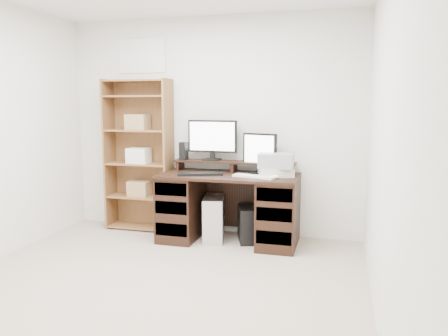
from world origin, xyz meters
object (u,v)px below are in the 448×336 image
at_px(tower_silver, 214,218).
at_px(tower_black, 246,224).
at_px(desk, 229,207).
at_px(bookshelf, 140,154).
at_px(monitor_wide, 212,138).
at_px(monitor_small, 260,152).
at_px(printer, 276,172).

relative_size(tower_silver, tower_black, 1.15).
xyz_separation_m(desk, tower_black, (0.19, 0.05, -0.19)).
bearing_deg(desk, bookshelf, 169.67).
bearing_deg(monitor_wide, bookshelf, -176.59).
distance_m(tower_black, bookshelf, 1.54).
distance_m(monitor_small, printer, 0.32).
distance_m(desk, printer, 0.65).
xyz_separation_m(desk, monitor_small, (0.31, 0.16, 0.60)).
bearing_deg(monitor_small, monitor_wide, -169.75).
relative_size(desk, monitor_small, 3.39).
height_order(monitor_wide, printer, monitor_wide).
bearing_deg(tower_black, desk, 176.16).
bearing_deg(tower_silver, bookshelf, 156.70).
relative_size(monitor_wide, monitor_small, 1.31).
xyz_separation_m(monitor_small, tower_black, (-0.12, -0.11, -0.80)).
height_order(desk, monitor_wide, monitor_wide).
distance_m(desk, monitor_wide, 0.82).
height_order(desk, printer, printer).
xyz_separation_m(printer, tower_silver, (-0.69, 0.00, -0.55)).
xyz_separation_m(desk, bookshelf, (-1.17, 0.21, 0.53)).
relative_size(printer, bookshelf, 0.20).
distance_m(desk, bookshelf, 1.30).
bearing_deg(monitor_small, tower_silver, -146.16).
xyz_separation_m(monitor_small, printer, (0.20, -0.14, -0.20)).
bearing_deg(desk, tower_black, 14.18).
relative_size(printer, tower_black, 0.83).
height_order(monitor_wide, tower_silver, monitor_wide).
relative_size(monitor_wide, printer, 1.64).
relative_size(desk, printer, 4.26).
height_order(tower_black, bookshelf, bookshelf).
xyz_separation_m(monitor_wide, bookshelf, (-0.91, -0.03, -0.21)).
height_order(monitor_small, tower_black, monitor_small).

